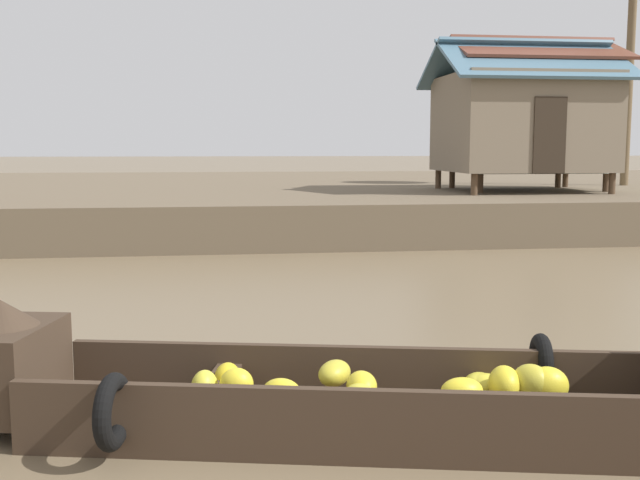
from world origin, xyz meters
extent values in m
plane|color=#726047|center=(0.00, 10.00, 0.00)|extent=(300.00, 300.00, 0.00)
cube|color=brown|center=(0.00, 23.07, 0.47)|extent=(160.00, 20.00, 0.94)
cube|color=#3D2D21|center=(0.47, 3.65, 0.06)|extent=(4.67, 2.09, 0.12)
cube|color=#3D2D21|center=(0.58, 4.17, 0.32)|extent=(4.44, 1.05, 0.40)
cube|color=#3D2D21|center=(0.35, 3.13, 0.32)|extent=(4.44, 1.05, 0.40)
cube|color=#3D2D21|center=(-2.08, 4.21, 0.44)|extent=(0.87, 1.09, 0.64)
cone|color=#3D2D21|center=(-2.08, 4.21, 0.86)|extent=(0.67, 0.67, 0.20)
cube|color=#3D2D21|center=(-0.48, 3.86, 0.34)|extent=(0.42, 1.05, 0.05)
torus|color=black|center=(2.09, 3.96, 0.36)|extent=(0.23, 0.53, 0.52)
torus|color=black|center=(-1.16, 3.34, 0.36)|extent=(0.23, 0.53, 0.52)
ellipsoid|color=yellow|center=(1.87, 3.38, 0.39)|extent=(0.33, 0.26, 0.28)
ellipsoid|color=gold|center=(1.77, 3.42, 0.41)|extent=(0.37, 0.38, 0.27)
ellipsoid|color=yellow|center=(0.55, 3.55, 0.39)|extent=(0.25, 0.34, 0.21)
ellipsoid|color=yellow|center=(-0.34, 3.72, 0.39)|extent=(0.26, 0.22, 0.24)
ellipsoid|color=yellow|center=(-0.03, 3.51, 0.38)|extent=(0.36, 0.34, 0.20)
ellipsoid|color=yellow|center=(0.51, 3.38, 0.36)|extent=(0.32, 0.33, 0.20)
ellipsoid|color=gold|center=(0.40, 3.80, 0.42)|extent=(0.36, 0.39, 0.19)
ellipsoid|color=yellow|center=(1.54, 3.71, 0.30)|extent=(0.35, 0.32, 0.19)
ellipsoid|color=yellow|center=(1.24, 3.38, 0.38)|extent=(0.31, 0.23, 0.20)
ellipsoid|color=yellow|center=(1.59, 3.47, 0.38)|extent=(0.29, 0.37, 0.27)
ellipsoid|color=yellow|center=(-0.57, 3.78, 0.36)|extent=(0.25, 0.28, 0.26)
ellipsoid|color=yellow|center=(-0.40, 4.01, 0.34)|extent=(0.24, 0.28, 0.24)
ellipsoid|color=yellow|center=(1.50, 3.75, 0.29)|extent=(0.36, 0.38, 0.19)
cylinder|color=#4C3826|center=(5.60, 15.69, 1.20)|extent=(0.16, 0.16, 0.52)
cylinder|color=#4C3826|center=(9.10, 15.69, 1.20)|extent=(0.16, 0.16, 0.52)
cylinder|color=#4C3826|center=(5.60, 18.66, 1.20)|extent=(0.16, 0.16, 0.52)
cylinder|color=#4C3826|center=(9.10, 18.66, 1.20)|extent=(0.16, 0.16, 0.52)
cube|color=#7A6B56|center=(7.35, 17.17, 2.69)|extent=(3.89, 3.37, 2.45)
cube|color=#2D2319|center=(7.35, 15.47, 2.36)|extent=(0.80, 0.04, 1.80)
cube|color=slate|center=(7.35, 16.33, 4.22)|extent=(4.59, 2.17, 1.16)
cube|color=slate|center=(7.35, 18.01, 4.22)|extent=(4.59, 2.17, 1.16)
cylinder|color=#4C3826|center=(6.07, 16.60, 1.18)|extent=(0.16, 0.16, 0.47)
cylinder|color=#4C3826|center=(9.43, 16.60, 1.18)|extent=(0.16, 0.16, 0.47)
cylinder|color=#4C3826|center=(6.07, 18.89, 1.18)|extent=(0.16, 0.16, 0.47)
cylinder|color=#4C3826|center=(9.43, 18.89, 1.18)|extent=(0.16, 0.16, 0.47)
cube|color=gray|center=(7.75, 17.74, 2.89)|extent=(3.75, 2.69, 2.95)
cube|color=#2D2319|center=(7.75, 16.38, 2.31)|extent=(0.80, 0.04, 1.80)
cube|color=brown|center=(7.75, 17.07, 4.58)|extent=(4.45, 1.84, 0.73)
cube|color=brown|center=(7.75, 18.42, 4.58)|extent=(4.45, 1.84, 0.73)
cylinder|color=brown|center=(11.62, 19.59, 4.16)|extent=(0.24, 0.24, 6.44)
camera|label=1|loc=(-0.45, -1.60, 2.10)|focal=42.35mm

